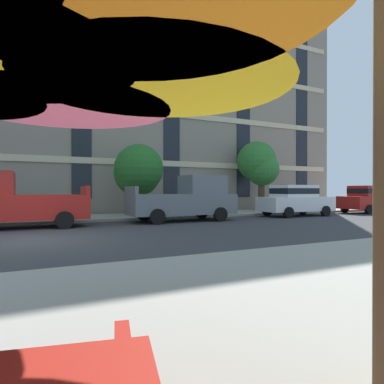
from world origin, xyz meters
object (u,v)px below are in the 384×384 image
at_px(pickup_gray_midblock, 186,200).
at_px(sedan_white, 295,200).
at_px(pickup_red, 12,202).
at_px(street_tree_right, 259,165).
at_px(street_tree_middle, 139,171).
at_px(sedan_red, 370,198).

relative_size(pickup_gray_midblock, sedan_white, 1.16).
relative_size(pickup_red, street_tree_right, 1.07).
relative_size(pickup_gray_midblock, street_tree_middle, 1.28).
bearing_deg(pickup_red, sedan_white, -0.00).
bearing_deg(pickup_gray_midblock, pickup_red, 180.00).
distance_m(pickup_red, street_tree_middle, 6.82).
bearing_deg(street_tree_middle, sedan_red, -11.44).
bearing_deg(street_tree_right, pickup_red, -166.21).
bearing_deg(pickup_gray_midblock, street_tree_right, 26.79).
bearing_deg(sedan_red, pickup_red, 180.00).
height_order(pickup_gray_midblock, street_tree_middle, street_tree_middle).
relative_size(pickup_gray_midblock, street_tree_right, 1.07).
bearing_deg(street_tree_middle, pickup_gray_midblock, -63.88).
distance_m(street_tree_middle, street_tree_right, 8.51).
bearing_deg(street_tree_right, sedan_red, -29.12).
xyz_separation_m(pickup_gray_midblock, street_tree_middle, (-1.47, 3.00, 1.53)).
relative_size(sedan_red, street_tree_right, 0.92).
bearing_deg(sedan_white, street_tree_middle, 160.28).
bearing_deg(sedan_white, sedan_red, 0.00).
bearing_deg(street_tree_right, street_tree_middle, -176.38).
distance_m(pickup_red, sedan_white, 14.29).
bearing_deg(street_tree_right, pickup_gray_midblock, -153.21).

